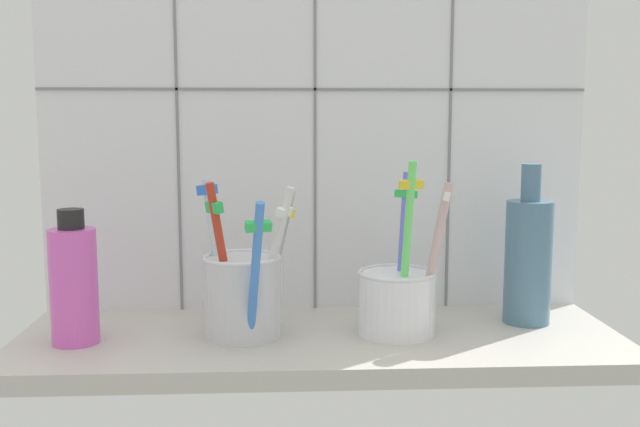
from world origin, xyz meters
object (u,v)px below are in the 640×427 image
Objects in this scene: toothbrush_cup_left at (243,291)px; toothbrush_cup_right at (398,297)px; ceramic_vase at (528,258)px; soap_bottle at (74,283)px.

toothbrush_cup_right is (16.32, 0.06, -0.88)cm from toothbrush_cup_left.
ceramic_vase reaches higher than toothbrush_cup_left.
soap_bottle is (-33.37, -1.22, 2.22)cm from toothbrush_cup_right.
toothbrush_cup_right is 33.47cm from soap_bottle.
ceramic_vase reaches higher than soap_bottle.
soap_bottle is (-48.49, -4.90, -1.08)cm from ceramic_vase.
ceramic_vase is at bearing 13.67° from toothbrush_cup_right.
soap_bottle is at bearing -174.23° from ceramic_vase.
soap_bottle is (-17.05, -1.16, 1.34)cm from toothbrush_cup_left.
toothbrush_cup_left is 0.89× the size of toothbrush_cup_right.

